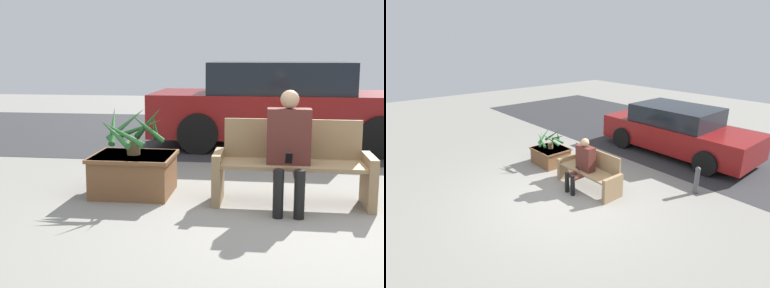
{
  "view_description": "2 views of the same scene",
  "coord_description": "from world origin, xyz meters",
  "views": [
    {
      "loc": [
        -0.4,
        -4.95,
        1.58
      ],
      "look_at": [
        -1.25,
        0.99,
        0.57
      ],
      "focal_mm": 50.0,
      "sensor_mm": 36.0,
      "label": 1
    },
    {
      "loc": [
        4.55,
        -3.65,
        3.28
      ],
      "look_at": [
        -0.99,
        1.07,
        0.77
      ],
      "focal_mm": 28.0,
      "sensor_mm": 36.0,
      "label": 2
    }
  ],
  "objects": [
    {
      "name": "potted_plant",
      "position": [
        -1.9,
        0.84,
        0.74
      ],
      "size": [
        0.76,
        0.77,
        0.55
      ],
      "color": "brown",
      "rests_on": "planter_box"
    },
    {
      "name": "road_surface",
      "position": [
        0.0,
        5.72,
        0.0
      ],
      "size": [
        20.0,
        6.0,
        0.01
      ],
      "primitive_type": "cube",
      "color": "#2D2D30",
      "rests_on": "ground_plane"
    },
    {
      "name": "parked_car",
      "position": [
        -0.13,
        4.29,
        0.71
      ],
      "size": [
        4.51,
        1.98,
        1.45
      ],
      "color": "maroon",
      "rests_on": "ground_plane"
    },
    {
      "name": "ground_plane",
      "position": [
        0.0,
        0.0,
        0.0
      ],
      "size": [
        30.0,
        30.0,
        0.0
      ],
      "primitive_type": "plane",
      "color": "gray"
    },
    {
      "name": "bollard_post",
      "position": [
        1.66,
        2.31,
        0.34
      ],
      "size": [
        0.12,
        0.12,
        0.65
      ],
      "color": "#4C4C51",
      "rests_on": "ground_plane"
    },
    {
      "name": "person_seated",
      "position": [
        -0.18,
        0.52,
        0.66
      ],
      "size": [
        0.45,
        0.63,
        1.22
      ],
      "color": "#51231E",
      "rests_on": "ground_plane"
    },
    {
      "name": "planter_box",
      "position": [
        -1.9,
        0.84,
        0.25
      ],
      "size": [
        0.91,
        0.82,
        0.46
      ],
      "color": "brown",
      "rests_on": "ground_plane"
    },
    {
      "name": "bench",
      "position": [
        -0.13,
        0.71,
        0.41
      ],
      "size": [
        1.66,
        0.57,
        0.88
      ],
      "color": "#8C704C",
      "rests_on": "ground_plane"
    }
  ]
}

